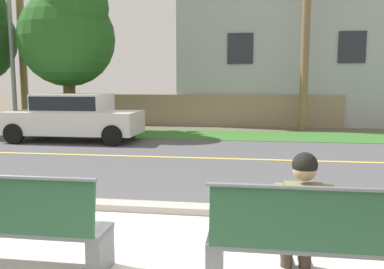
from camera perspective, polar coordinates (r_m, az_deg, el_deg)
The scene contains 13 objects.
ground_plane at distance 11.17m, azimuth 3.74°, elevation -2.13°, with size 140.00×140.00×0.00m, color #665B4C.
curb_edge at distance 5.69m, azimuth -0.72°, elevation -10.92°, with size 44.00×0.30×0.11m, color #ADA89E.
street_asphalt at distance 9.70m, azimuth 3.06°, elevation -3.55°, with size 52.00×8.00×0.01m, color #515156.
road_centre_line at distance 9.70m, azimuth 3.06°, elevation -3.53°, with size 48.00×0.14×0.01m, color #E0CC4C.
far_verge_grass at distance 14.17m, azimuth 4.69°, elevation -0.08°, with size 48.00×2.80×0.02m, color #38702D.
bench_left at distance 4.27m, azimuth -24.55°, elevation -12.26°, with size 1.82×0.48×1.01m.
bench_right at distance 3.68m, azimuth 16.91°, elevation -15.06°, with size 1.82×0.48×1.01m.
seated_person_olive at distance 3.76m, azimuth 15.84°, elevation -10.98°, with size 0.52×0.68×1.25m.
car_white_far at distance 13.17m, azimuth -17.03°, elevation 2.75°, with size 4.30×1.86×1.54m.
streetlamp at distance 16.56m, azimuth -24.92°, elevation 15.77°, with size 0.24×2.10×7.86m.
shade_tree_left at distance 15.51m, azimuth -17.66°, elevation 14.24°, with size 3.54×3.54×5.83m.
garden_wall at distance 17.32m, azimuth -0.05°, elevation 3.60°, with size 13.00×0.36×1.40m, color gray.
house_across_street at distance 20.46m, azimuth 13.88°, elevation 11.58°, with size 11.03×6.91×6.74m.
Camera 1 is at (0.83, -2.99, 1.84)m, focal length 36.19 mm.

